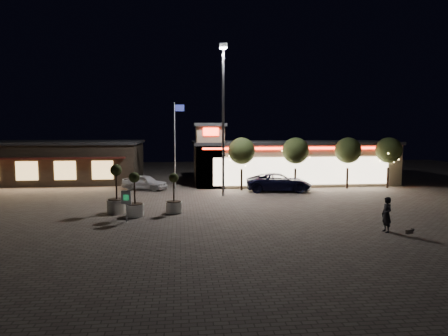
{
  "coord_description": "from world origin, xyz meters",
  "views": [
    {
      "loc": [
        -1.57,
        -24.52,
        5.39
      ],
      "look_at": [
        1.84,
        6.0,
        2.52
      ],
      "focal_mm": 32.0,
      "sensor_mm": 36.0,
      "label": 1
    }
  ],
  "objects": [
    {
      "name": "string_tree_c",
      "position": [
        14.0,
        11.0,
        3.56
      ],
      "size": [
        2.42,
        2.42,
        4.79
      ],
      "color": "#332319",
      "rests_on": "ground"
    },
    {
      "name": "dog",
      "position": [
        10.14,
        -5.71,
        0.28
      ],
      "size": [
        0.53,
        0.33,
        0.29
      ],
      "color": "#59514C",
      "rests_on": "ground"
    },
    {
      "name": "planter_mid",
      "position": [
        -4.41,
        0.78,
        0.87
      ],
      "size": [
        1.14,
        1.14,
        2.81
      ],
      "color": "white",
      "rests_on": "ground"
    },
    {
      "name": "valet_sign",
      "position": [
        -4.73,
        -0.83,
        1.32
      ],
      "size": [
        0.6,
        0.26,
        1.88
      ],
      "color": "gray",
      "rests_on": "ground"
    },
    {
      "name": "planter_right",
      "position": [
        -1.97,
        1.62,
        0.81
      ],
      "size": [
        1.07,
        1.07,
        2.64
      ],
      "color": "white",
      "rests_on": "ground"
    },
    {
      "name": "pickup_truck",
      "position": [
        7.21,
        9.99,
        0.8
      ],
      "size": [
        6.1,
        3.43,
        1.61
      ],
      "primitive_type": "imported",
      "rotation": [
        0.0,
        0.0,
        1.43
      ],
      "color": "black",
      "rests_on": "ground"
    },
    {
      "name": "flagpole",
      "position": [
        -1.9,
        13.0,
        4.74
      ],
      "size": [
        0.95,
        0.1,
        8.0
      ],
      "color": "white",
      "rests_on": "ground"
    },
    {
      "name": "restaurant_building",
      "position": [
        -14.0,
        19.97,
        2.16
      ],
      "size": [
        16.4,
        11.0,
        4.3
      ],
      "color": "#382D23",
      "rests_on": "ground"
    },
    {
      "name": "pedestrian",
      "position": [
        9.35,
        -4.74,
        0.95
      ],
      "size": [
        0.5,
        0.72,
        1.89
      ],
      "primitive_type": "imported",
      "rotation": [
        0.0,
        0.0,
        -1.5
      ],
      "color": "black",
      "rests_on": "ground"
    },
    {
      "name": "string_tree_a",
      "position": [
        4.0,
        11.0,
        3.56
      ],
      "size": [
        2.42,
        2.42,
        4.79
      ],
      "color": "#332319",
      "rests_on": "ground"
    },
    {
      "name": "string_tree_d",
      "position": [
        18.0,
        11.0,
        3.56
      ],
      "size": [
        2.42,
        2.42,
        4.79
      ],
      "color": "#332319",
      "rests_on": "ground"
    },
    {
      "name": "string_tree_b",
      "position": [
        9.0,
        11.0,
        3.56
      ],
      "size": [
        2.42,
        2.42,
        4.79
      ],
      "color": "#332319",
      "rests_on": "ground"
    },
    {
      "name": "floodlight_pole",
      "position": [
        2.0,
        8.0,
        7.02
      ],
      "size": [
        0.6,
        0.4,
        12.38
      ],
      "color": "gray",
      "rests_on": "ground"
    },
    {
      "name": "white_sedan",
      "position": [
        -4.77,
        12.13,
        0.71
      ],
      "size": [
        4.47,
        3.19,
        1.41
      ],
      "primitive_type": "imported",
      "rotation": [
        0.0,
        0.0,
        1.16
      ],
      "color": "silver",
      "rests_on": "ground"
    },
    {
      "name": "ground",
      "position": [
        0.0,
        0.0,
        0.0
      ],
      "size": [
        90.0,
        90.0,
        0.0
      ],
      "primitive_type": "plane",
      "color": "#645A51",
      "rests_on": "ground"
    },
    {
      "name": "planter_left",
      "position": [
        -5.71,
        2.04,
        0.99
      ],
      "size": [
        1.3,
        1.3,
        3.21
      ],
      "color": "white",
      "rests_on": "ground"
    },
    {
      "name": "retail_building",
      "position": [
        9.51,
        15.82,
        2.21
      ],
      "size": [
        20.4,
        8.4,
        6.1
      ],
      "color": "tan",
      "rests_on": "ground"
    }
  ]
}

